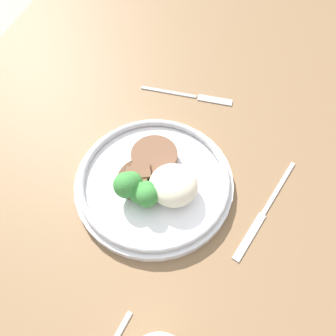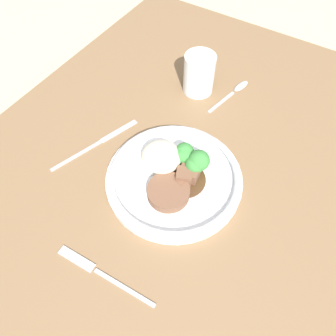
{
  "view_description": "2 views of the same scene",
  "coord_description": "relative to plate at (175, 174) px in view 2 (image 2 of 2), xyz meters",
  "views": [
    {
      "loc": [
        0.3,
        0.12,
        0.53
      ],
      "look_at": [
        0.01,
        0.04,
        0.06
      ],
      "focal_mm": 35.0,
      "sensor_mm": 36.0,
      "label": 1
    },
    {
      "loc": [
        -0.26,
        -0.15,
        0.59
      ],
      "look_at": [
        0.04,
        0.03,
        0.08
      ],
      "focal_mm": 35.0,
      "sensor_mm": 36.0,
      "label": 2
    }
  ],
  "objects": [
    {
      "name": "fork",
      "position": [
        -0.22,
        0.02,
        -0.02
      ],
      "size": [
        0.02,
        0.19,
        0.0
      ],
      "rotation": [
        0.0,
        0.0,
        1.62
      ],
      "color": "#ADADB2",
      "rests_on": "dining_table"
    },
    {
      "name": "spoon",
      "position": [
        0.3,
        0.01,
        -0.02
      ],
      "size": [
        0.15,
        0.04,
        0.01
      ],
      "rotation": [
        0.0,
        0.0,
        -0.21
      ],
      "color": "#ADADB2",
      "rests_on": "dining_table"
    },
    {
      "name": "ground_plane",
      "position": [
        -0.04,
        -0.02,
        -0.06
      ],
      "size": [
        8.0,
        8.0,
        0.0
      ],
      "primitive_type": "plane",
      "color": "tan"
    },
    {
      "name": "dining_table",
      "position": [
        -0.04,
        -0.02,
        -0.04
      ],
      "size": [
        1.25,
        0.9,
        0.04
      ],
      "color": "brown",
      "rests_on": "ground"
    },
    {
      "name": "knife",
      "position": [
        -0.01,
        0.18,
        -0.02
      ],
      "size": [
        0.2,
        0.08,
        0.0
      ],
      "rotation": [
        0.0,
        0.0,
        -0.33
      ],
      "color": "#ADADB2",
      "rests_on": "dining_table"
    },
    {
      "name": "juice_glass",
      "position": [
        0.25,
        0.09,
        0.02
      ],
      "size": [
        0.07,
        0.07,
        0.09
      ],
      "color": "yellow",
      "rests_on": "dining_table"
    },
    {
      "name": "plate",
      "position": [
        0.0,
        0.0,
        0.0
      ],
      "size": [
        0.26,
        0.26,
        0.07
      ],
      "color": "white",
      "rests_on": "dining_table"
    }
  ]
}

